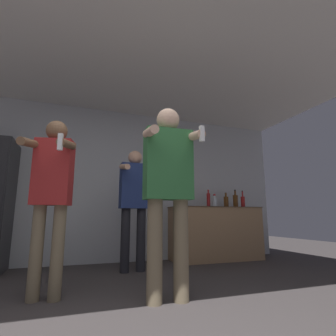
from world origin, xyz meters
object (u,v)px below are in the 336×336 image
at_px(bottle_clear_vodka, 208,199).
at_px(person_man_side, 52,188).
at_px(person_spectator_back, 134,198).
at_px(bottle_brown_liquor, 226,201).
at_px(bottle_red_label, 215,202).
at_px(bottle_amber_bourbon, 243,201).
at_px(bottle_short_whiskey, 235,200).
at_px(person_woman_foreground, 168,184).

bearing_deg(bottle_clear_vodka, person_man_side, -149.78).
distance_m(person_man_side, person_spectator_back, 1.38).
height_order(bottle_brown_liquor, person_man_side, person_man_side).
xyz_separation_m(bottle_brown_liquor, person_spectator_back, (-1.75, -0.44, -0.02)).
height_order(bottle_red_label, person_spectator_back, person_spectator_back).
bearing_deg(person_spectator_back, person_man_side, -136.13).
bearing_deg(person_spectator_back, bottle_red_label, 16.13).
height_order(bottle_clear_vodka, bottle_amber_bourbon, bottle_clear_vodka).
bearing_deg(person_man_side, bottle_red_label, 29.02).
relative_size(bottle_brown_liquor, person_man_side, 0.17).
xyz_separation_m(bottle_short_whiskey, person_woman_foreground, (-1.93, -1.80, 0.01)).
bearing_deg(person_man_side, bottle_brown_liquor, 26.93).
height_order(bottle_clear_vodka, person_woman_foreground, person_woman_foreground).
xyz_separation_m(bottle_amber_bourbon, person_woman_foreground, (-2.08, -1.80, 0.02)).
relative_size(person_man_side, person_spectator_back, 0.99).
bearing_deg(bottle_short_whiskey, person_man_side, -154.62).
xyz_separation_m(bottle_brown_liquor, person_woman_foreground, (-1.73, -1.80, 0.02)).
height_order(bottle_short_whiskey, person_woman_foreground, person_woman_foreground).
bearing_deg(bottle_clear_vodka, person_spectator_back, -162.58).
bearing_deg(bottle_amber_bourbon, person_man_side, -155.75).
distance_m(bottle_short_whiskey, bottle_amber_bourbon, 0.16).
height_order(person_man_side, person_spectator_back, person_spectator_back).
height_order(bottle_clear_vodka, bottle_short_whiskey, bottle_short_whiskey).
bearing_deg(person_man_side, person_woman_foreground, -21.71).
height_order(bottle_amber_bourbon, person_man_side, person_man_side).
relative_size(bottle_amber_bourbon, person_spectator_back, 0.18).
bearing_deg(person_woman_foreground, bottle_red_label, 50.09).
distance_m(person_woman_foreground, person_spectator_back, 1.36).
bearing_deg(person_man_side, bottle_clear_vodka, 30.22).
bearing_deg(person_man_side, bottle_short_whiskey, 25.38).
relative_size(bottle_clear_vodka, person_spectator_back, 0.19).
distance_m(bottle_amber_bourbon, person_man_side, 3.39).
bearing_deg(person_man_side, bottle_amber_bourbon, 24.25).
relative_size(bottle_clear_vodka, bottle_brown_liquor, 1.12).
bearing_deg(bottle_clear_vodka, bottle_brown_liquor, -0.00).
height_order(bottle_amber_bourbon, person_woman_foreground, person_woman_foreground).
xyz_separation_m(person_man_side, person_spectator_back, (0.99, 0.95, -0.01)).
bearing_deg(person_woman_foreground, person_spectator_back, 90.73).
xyz_separation_m(bottle_clear_vodka, bottle_short_whiskey, (0.55, 0.00, -0.01)).
distance_m(bottle_short_whiskey, person_woman_foreground, 2.63).
bearing_deg(person_spectator_back, bottle_clear_vodka, 17.42).
relative_size(bottle_brown_liquor, person_spectator_back, 0.17).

